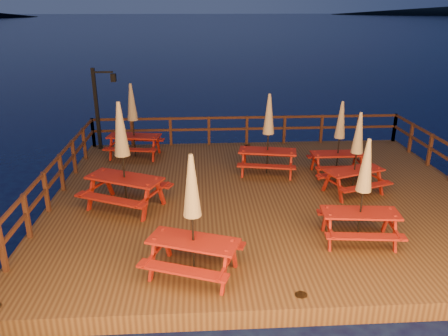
{
  "coord_description": "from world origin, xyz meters",
  "views": [
    {
      "loc": [
        -1.86,
        -11.32,
        5.53
      ],
      "look_at": [
        -1.14,
        0.6,
        1.01
      ],
      "focal_mm": 35.0,
      "sensor_mm": 36.0,
      "label": 1
    }
  ],
  "objects_px": {
    "picnic_table_1": "(357,152)",
    "picnic_table_2": "(122,155)",
    "lamp_post": "(100,102)",
    "picnic_table_0": "(339,137)"
  },
  "relations": [
    {
      "from": "picnic_table_1",
      "to": "picnic_table_2",
      "type": "distance_m",
      "value": 6.39
    },
    {
      "from": "lamp_post",
      "to": "picnic_table_2",
      "type": "distance_m",
      "value": 5.37
    },
    {
      "from": "lamp_post",
      "to": "picnic_table_1",
      "type": "distance_m",
      "value": 9.17
    },
    {
      "from": "picnic_table_1",
      "to": "picnic_table_2",
      "type": "height_order",
      "value": "picnic_table_2"
    },
    {
      "from": "picnic_table_0",
      "to": "picnic_table_2",
      "type": "xyz_separation_m",
      "value": [
        -6.34,
        -2.05,
        0.26
      ]
    },
    {
      "from": "picnic_table_0",
      "to": "picnic_table_1",
      "type": "relative_size",
      "value": 0.99
    },
    {
      "from": "picnic_table_0",
      "to": "picnic_table_1",
      "type": "xyz_separation_m",
      "value": [
        0.02,
        -1.49,
        0.01
      ]
    },
    {
      "from": "picnic_table_2",
      "to": "lamp_post",
      "type": "bearing_deg",
      "value": 132.36
    },
    {
      "from": "picnic_table_0",
      "to": "picnic_table_1",
      "type": "bearing_deg",
      "value": -89.33
    },
    {
      "from": "lamp_post",
      "to": "picnic_table_1",
      "type": "bearing_deg",
      "value": -29.97
    }
  ]
}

